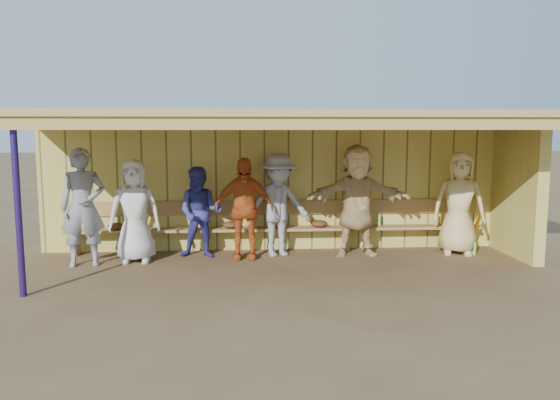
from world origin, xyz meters
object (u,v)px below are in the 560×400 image
object	(u,v)px
player_b	(135,211)
player_c	(200,212)
player_e	(278,205)
player_a	(83,207)
bench	(277,223)
player_f	(357,200)
player_h	(459,203)
player_d	(244,208)

from	to	relation	value
player_b	player_c	xyz separation A→B (m)	(1.07, 0.27, -0.08)
player_c	player_e	bearing A→B (deg)	8.89
player_c	player_e	distance (m)	1.37
player_a	player_e	bearing A→B (deg)	-1.98
bench	player_b	bearing A→B (deg)	-164.93
player_a	player_f	bearing A→B (deg)	-5.58
player_a	bench	world-z (taller)	player_a
player_a	player_h	world-z (taller)	player_a
player_d	bench	bearing A→B (deg)	43.59
player_f	bench	xyz separation A→B (m)	(-1.39, 0.43, -0.46)
player_a	bench	size ratio (longest dim) A/B	0.26
player_c	player_e	world-z (taller)	player_e
player_d	player_f	distance (m)	2.01
player_h	player_c	bearing A→B (deg)	-165.27
player_h	bench	bearing A→B (deg)	-172.53
player_b	player_f	world-z (taller)	player_f
player_b	player_e	xyz separation A→B (m)	(2.44, 0.31, 0.04)
player_f	bench	world-z (taller)	player_f
player_e	player_h	bearing A→B (deg)	-18.97
player_f	player_d	bearing A→B (deg)	-174.84
player_c	player_d	world-z (taller)	player_d
player_e	player_a	bearing A→B (deg)	171.90
player_f	player_e	bearing A→B (deg)	178.95
player_f	bench	size ratio (longest dim) A/B	0.26
player_b	player_e	world-z (taller)	player_e
player_d	player_f	bearing A→B (deg)	5.64
player_b	player_a	bearing A→B (deg)	-168.69
bench	player_c	bearing A→B (deg)	-164.01
player_e	player_f	distance (m)	1.41
player_d	player_h	distance (m)	3.85
player_d	player_b	bearing A→B (deg)	-173.57
player_h	bench	distance (m)	3.29
player_a	player_h	xyz separation A→B (m)	(6.48, 0.39, -0.05)
player_c	bench	size ratio (longest dim) A/B	0.21
player_d	player_e	world-z (taller)	player_e
player_a	player_f	xyz separation A→B (m)	(4.63, 0.43, 0.02)
player_e	player_b	bearing A→B (deg)	170.23
bench	player_d	bearing A→B (deg)	-138.98
player_h	player_f	bearing A→B (deg)	-165.52
player_c	player_f	size ratio (longest dim) A/B	0.80
player_c	bench	bearing A→B (deg)	23.07
player_e	bench	distance (m)	0.52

